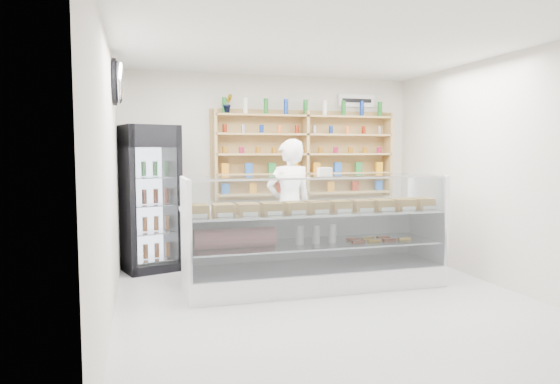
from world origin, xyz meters
name	(u,v)px	position (x,y,z in m)	size (l,w,h in m)	color
room	(331,175)	(0.00, 0.00, 1.40)	(5.00, 5.00, 5.00)	#B2B2B8
display_counter	(314,256)	(0.06, 0.69, 0.37)	(3.12, 0.93, 1.36)	white
shop_worker	(289,206)	(-0.02, 1.47, 0.91)	(0.66, 0.43, 1.81)	white
drinks_cooler	(149,198)	(-1.85, 2.14, 1.00)	(0.90, 0.88, 2.00)	black
wall_shelving	(305,155)	(0.50, 2.34, 1.59)	(2.84, 0.28, 1.33)	tan
potted_plant	(227,104)	(-0.71, 2.34, 2.34)	(0.16, 0.13, 0.29)	#1E6626
security_mirror	(119,82)	(-2.17, 1.20, 2.45)	(0.15, 0.50, 0.50)	silver
wall_sign	(356,101)	(1.40, 2.47, 2.45)	(0.62, 0.03, 0.20)	white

